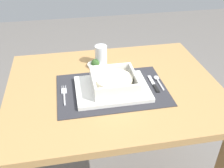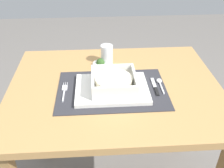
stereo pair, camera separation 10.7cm
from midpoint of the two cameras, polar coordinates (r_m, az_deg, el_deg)
dining_table at (r=1.19m, az=3.18°, el=-4.95°), size 0.90×0.71×0.74m
placemat at (r=1.09m, az=2.82°, el=-1.34°), size 0.45×0.31×0.00m
serving_plate at (r=1.08m, az=2.83°, el=-1.13°), size 0.30×0.22×0.02m
porridge_bowl at (r=1.06m, az=3.30°, el=0.28°), size 0.18×0.18×0.06m
fork at (r=1.09m, az=-7.53°, el=-1.42°), size 0.02×0.14×0.00m
spoon at (r=1.15m, az=12.95°, el=0.31°), size 0.02×0.11×0.01m
butter_knife at (r=1.12m, az=12.10°, el=-0.83°), size 0.01×0.13×0.01m
drinking_glass at (r=1.27m, az=1.30°, el=6.18°), size 0.06×0.06×0.09m
condiment_saucer at (r=1.26m, az=-0.07°, el=4.44°), size 0.08×0.08×0.04m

